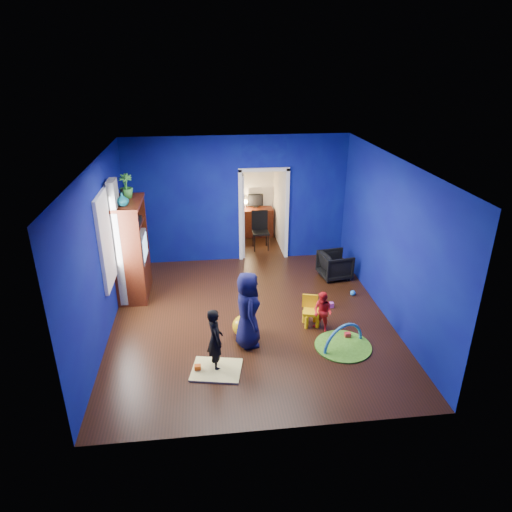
{
  "coord_description": "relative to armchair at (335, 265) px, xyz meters",
  "views": [
    {
      "loc": [
        -0.75,
        -7.21,
        4.44
      ],
      "look_at": [
        0.14,
        0.4,
        1.08
      ],
      "focal_mm": 32.0,
      "sensor_mm": 36.0,
      "label": 1
    }
  ],
  "objects": [
    {
      "name": "toy_arch",
      "position": [
        -0.57,
        -2.57,
        -0.27
      ],
      "size": [
        0.78,
        0.41,
        0.84
      ],
      "primitive_type": "torus",
      "rotation": [
        1.57,
        0.0,
        0.45
      ],
      "color": "#3F8CD8",
      "rests_on": "floor"
    },
    {
      "name": "toddler_red",
      "position": [
        -0.8,
        -2.04,
        0.08
      ],
      "size": [
        0.45,
        0.46,
        0.74
      ],
      "primitive_type": "imported",
      "rotation": [
        0.0,
        0.0,
        -0.85
      ],
      "color": "red",
      "rests_on": "floor"
    },
    {
      "name": "wall_left",
      "position": [
        -4.5,
        -1.5,
        1.16
      ],
      "size": [
        0.02,
        5.5,
        2.9
      ],
      "primitive_type": "cube",
      "color": "#090966",
      "rests_on": "floor"
    },
    {
      "name": "armchair",
      "position": [
        0.0,
        0.0,
        0.0
      ],
      "size": [
        0.73,
        0.71,
        0.58
      ],
      "primitive_type": "imported",
      "rotation": [
        0.0,
        0.0,
        1.73
      ],
      "color": "black",
      "rests_on": "floor"
    },
    {
      "name": "child_navy",
      "position": [
        -2.14,
        -2.29,
        0.37
      ],
      "size": [
        0.47,
        0.67,
        1.31
      ],
      "primitive_type": "imported",
      "rotation": [
        0.0,
        0.0,
        1.65
      ],
      "color": "#0E1234",
      "rests_on": "floor"
    },
    {
      "name": "play_mat",
      "position": [
        -0.57,
        -2.57,
        -0.28
      ],
      "size": [
        0.94,
        0.94,
        0.03
      ],
      "primitive_type": "cylinder",
      "color": "green",
      "rests_on": "floor"
    },
    {
      "name": "wall_right",
      "position": [
        0.5,
        -1.5,
        1.16
      ],
      "size": [
        0.02,
        5.5,
        2.9
      ],
      "primitive_type": "cube",
      "color": "#090966",
      "rests_on": "floor"
    },
    {
      "name": "study_desk",
      "position": [
        -1.4,
        2.76,
        0.09
      ],
      "size": [
        0.88,
        0.44,
        0.75
      ],
      "primitive_type": "cube",
      "color": "#3D140A",
      "rests_on": "floor"
    },
    {
      "name": "curtain",
      "position": [
        -4.37,
        -0.6,
        0.96
      ],
      "size": [
        0.14,
        0.42,
        2.4
      ],
      "primitive_type": "cube",
      "color": "slate",
      "rests_on": "floor"
    },
    {
      "name": "ceiling",
      "position": [
        -2.0,
        -1.5,
        2.61
      ],
      "size": [
        5.0,
        5.5,
        0.01
      ],
      "primitive_type": "cube",
      "color": "white",
      "rests_on": "wall_back"
    },
    {
      "name": "floor",
      "position": [
        -2.0,
        -1.5,
        -0.29
      ],
      "size": [
        5.0,
        5.5,
        0.01
      ],
      "primitive_type": "cube",
      "color": "black",
      "rests_on": "ground"
    },
    {
      "name": "doorway",
      "position": [
        -1.4,
        1.25,
        0.76
      ],
      "size": [
        1.16,
        0.1,
        2.1
      ],
      "primitive_type": "cube",
      "color": "white",
      "rests_on": "floor"
    },
    {
      "name": "wall_front",
      "position": [
        -2.0,
        -4.25,
        1.16
      ],
      "size": [
        5.0,
        0.02,
        2.9
      ],
      "primitive_type": "cube",
      "color": "#090966",
      "rests_on": "floor"
    },
    {
      "name": "alcove",
      "position": [
        -1.4,
        2.12,
        0.96
      ],
      "size": [
        1.0,
        1.75,
        2.5
      ],
      "primitive_type": null,
      "color": "silver",
      "rests_on": "floor"
    },
    {
      "name": "vase",
      "position": [
        -4.22,
        -0.56,
        1.79
      ],
      "size": [
        0.3,
        0.3,
        0.24
      ],
      "primitive_type": "imported",
      "rotation": [
        0.0,
        0.0,
        0.38
      ],
      "color": "#0C5E61",
      "rests_on": "tv_armoire"
    },
    {
      "name": "book_shelf",
      "position": [
        -1.4,
        2.87,
        1.73
      ],
      "size": [
        0.88,
        0.24,
        0.04
      ],
      "primitive_type": "cube",
      "color": "white",
      "rests_on": "study_desk"
    },
    {
      "name": "kid_chair",
      "position": [
        -0.95,
        -1.84,
        -0.04
      ],
      "size": [
        0.34,
        0.34,
        0.5
      ],
      "primitive_type": "cube",
      "rotation": [
        0.0,
        0.0,
        -0.26
      ],
      "color": "yellow",
      "rests_on": "floor"
    },
    {
      "name": "crt_tv",
      "position": [
        -4.18,
        -0.26,
        0.73
      ],
      "size": [
        0.46,
        0.7,
        0.54
      ],
      "primitive_type": "cube",
      "color": "silver",
      "rests_on": "tv_armoire"
    },
    {
      "name": "desk_monitor",
      "position": [
        -1.4,
        2.88,
        0.66
      ],
      "size": [
        0.4,
        0.05,
        0.32
      ],
      "primitive_type": "cube",
      "color": "black",
      "rests_on": "study_desk"
    },
    {
      "name": "toy_2",
      "position": [
        -2.98,
        -2.92,
        -0.24
      ],
      "size": [
        0.1,
        0.08,
        0.1
      ],
      "primitive_type": "cube",
      "color": "#E14F0B",
      "rests_on": "floor"
    },
    {
      "name": "desk_lamp",
      "position": [
        -1.68,
        2.82,
        0.64
      ],
      "size": [
        0.14,
        0.14,
        0.14
      ],
      "primitive_type": "sphere",
      "color": "#FFD88C",
      "rests_on": "study_desk"
    },
    {
      "name": "toy_1",
      "position": [
        0.15,
        -0.85,
        -0.23
      ],
      "size": [
        0.11,
        0.11,
        0.11
      ],
      "primitive_type": "sphere",
      "color": "blue",
      "rests_on": "floor"
    },
    {
      "name": "toy_0",
      "position": [
        -0.42,
        -2.32,
        -0.24
      ],
      "size": [
        0.1,
        0.08,
        0.1
      ],
      "primitive_type": "cube",
      "color": "red",
      "rests_on": "floor"
    },
    {
      "name": "tv_armoire",
      "position": [
        -4.22,
        -0.26,
        0.69
      ],
      "size": [
        0.58,
        1.14,
        1.96
      ],
      "primitive_type": "cube",
      "color": "#390F09",
      "rests_on": "floor"
    },
    {
      "name": "child_black",
      "position": [
        -2.69,
        -2.86,
        0.22
      ],
      "size": [
        0.34,
        0.43,
        1.02
      ],
      "primitive_type": "imported",
      "rotation": [
        0.0,
        0.0,
        1.84
      ],
      "color": "black",
      "rests_on": "floor"
    },
    {
      "name": "hopper_ball",
      "position": [
        -2.19,
        -2.04,
        -0.1
      ],
      "size": [
        0.38,
        0.38,
        0.38
      ],
      "primitive_type": "sphere",
      "color": "yellow",
      "rests_on": "floor"
    },
    {
      "name": "toy_4",
      "position": [
        -0.42,
        -1.27,
        -0.24
      ],
      "size": [
        0.1,
        0.08,
        0.1
      ],
      "primitive_type": "cube",
      "color": "#C449B8",
      "rests_on": "floor"
    },
    {
      "name": "yellow_blanket",
      "position": [
        -2.69,
        -2.96,
        -0.27
      ],
      "size": [
        0.85,
        0.74,
        0.03
      ],
      "primitive_type": "cube",
      "rotation": [
        0.0,
        0.0,
        -0.2
      ],
      "color": "#F2E07A",
      "rests_on": "floor"
    },
    {
      "name": "toy_3",
      "position": [
        -0.79,
        -0.95,
        -0.23
      ],
      "size": [
        0.11,
        0.11,
        0.11
      ],
      "primitive_type": "sphere",
      "color": "green",
      "rests_on": "floor"
    },
    {
      "name": "wall_back",
      "position": [
        -2.0,
        1.25,
        1.16
      ],
      "size": [
        5.0,
        0.02,
        2.9
      ],
      "primitive_type": "cube",
      "color": "#090966",
      "rests_on": "floor"
    },
    {
      "name": "potted_plant",
      "position": [
        -4.22,
        -0.04,
        1.9
      ],
      "size": [
        0.3,
        0.3,
        0.46
      ],
      "primitive_type": "imported",
      "rotation": [
        0.0,
        0.0,
        0.18
      ],
      "color": "#348A32",
      "rests_on": "tv_armoire"
    },
    {
      "name": "folding_chair",
      "position": [
        -1.4,
        1.8,
        0.17
      ],
      "size": [
        0.4,
        0.4,
        0.92
      ],
      "primitive_type": "cube",
      "color": "black",
      "rests_on": "floor"
    },
    {
      "name": "window_left",
      "position": [
        -4.49,
        -1.15,
        1.26
      ],
      "size": [
        0.03,
        0.95,
        1.55
      ],
      "primitive_type": "cube",
      "color": "white",
      "rests_on": "wall_left"
    }
  ]
}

